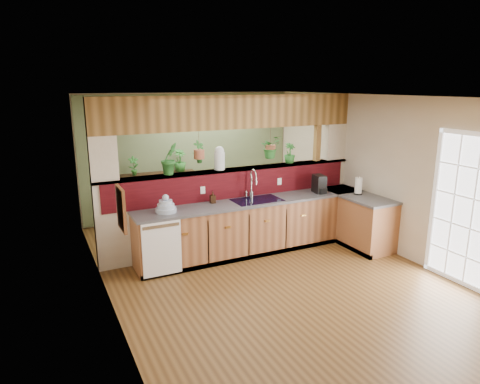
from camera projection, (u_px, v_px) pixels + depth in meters
name	position (u px, v px, depth m)	size (l,w,h in m)	color
ground	(273.00, 276.00, 6.36)	(4.60, 7.00, 0.01)	brown
ceiling	(276.00, 97.00, 5.72)	(4.60, 7.00, 0.01)	brown
wall_back	(190.00, 155.00, 9.09)	(4.60, 0.02, 2.60)	beige
wall_left	(107.00, 212.00, 5.06)	(0.02, 7.00, 2.60)	beige
wall_right	(395.00, 176.00, 7.03)	(0.02, 7.00, 2.60)	beige
pass_through_partition	(235.00, 180.00, 7.25)	(4.60, 0.21, 2.60)	beige
pass_through_ledge	(234.00, 170.00, 7.20)	(4.60, 0.21, 0.04)	brown
header_beam	(233.00, 112.00, 6.96)	(4.60, 0.15, 0.55)	brown
sage_backwall	(191.00, 155.00, 9.07)	(4.55, 0.02, 2.55)	#61744F
countertop	(290.00, 223.00, 7.37)	(4.14, 1.52, 0.90)	brown
dishwasher	(162.00, 248.00, 6.19)	(0.58, 0.03, 0.82)	white
navy_sink	(257.00, 205.00, 7.11)	(0.82, 0.50, 0.18)	black
french_door	(462.00, 211.00, 5.94)	(0.06, 1.02, 2.16)	white
framed_print	(121.00, 209.00, 4.31)	(0.04, 0.35, 0.45)	brown
faucet	(252.00, 182.00, 7.16)	(0.22, 0.22, 0.50)	#B7B7B2
dish_stack	(166.00, 207.00, 6.40)	(0.32, 0.32, 0.28)	#A5B7D5
soap_dispenser	(213.00, 197.00, 6.90)	(0.09, 0.09, 0.19)	#331F12
coffee_maker	(319.00, 185.00, 7.53)	(0.17, 0.28, 0.32)	black
paper_towel	(358.00, 186.00, 7.44)	(0.15, 0.15, 0.32)	black
glass_jar	(219.00, 158.00, 7.04)	(0.18, 0.18, 0.39)	silver
ledge_plant_left	(170.00, 159.00, 6.66)	(0.28, 0.22, 0.50)	#236324
ledge_plant_right	(290.00, 153.00, 7.62)	(0.20, 0.20, 0.36)	#236324
hanging_plant_a	(199.00, 145.00, 6.82)	(0.22, 0.18, 0.48)	brown
hanging_plant_b	(271.00, 137.00, 7.38)	(0.42, 0.39, 0.50)	brown
shelving_console	(158.00, 199.00, 8.71)	(1.57, 0.42, 1.05)	black
shelf_plant_a	(134.00, 166.00, 8.35)	(0.20, 0.14, 0.38)	#236324
shelf_plant_b	(180.00, 160.00, 8.74)	(0.25, 0.25, 0.45)	#236324
floor_plant	(229.00, 206.00, 8.56)	(0.70, 0.61, 0.78)	#236324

